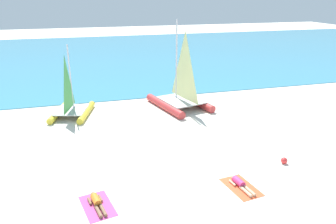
# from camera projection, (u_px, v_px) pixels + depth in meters

# --- Properties ---
(ground_plane) EXTENTS (120.00, 120.00, 0.00)m
(ground_plane) POSITION_uv_depth(u_px,v_px,m) (152.00, 107.00, 24.44)
(ground_plane) COLOR silver
(ocean_water) EXTENTS (120.00, 40.00, 0.05)m
(ocean_water) POSITION_uv_depth(u_px,v_px,m) (115.00, 55.00, 44.57)
(ocean_water) COLOR teal
(ocean_water) RESTS_ON ground
(sailboat_red) EXTENTS (4.14, 5.39, 6.25)m
(sailboat_red) POSITION_uv_depth(u_px,v_px,m) (181.00, 95.00, 24.16)
(sailboat_red) COLOR #CC3838
(sailboat_red) RESTS_ON ground
(sailboat_yellow) EXTENTS (3.25, 4.17, 4.79)m
(sailboat_yellow) POSITION_uv_depth(u_px,v_px,m) (71.00, 106.00, 22.55)
(sailboat_yellow) COLOR yellow
(sailboat_yellow) RESTS_ON ground
(towel_left) EXTENTS (1.46, 2.08, 0.01)m
(towel_left) POSITION_uv_depth(u_px,v_px,m) (98.00, 206.00, 13.18)
(towel_left) COLOR #D84C99
(towel_left) RESTS_ON ground
(sunbather_left) EXTENTS (0.71, 1.56, 0.30)m
(sunbather_left) POSITION_uv_depth(u_px,v_px,m) (97.00, 202.00, 13.19)
(sunbather_left) COLOR orange
(sunbather_left) RESTS_ON towel_left
(towel_right) EXTENTS (1.36, 2.04, 0.01)m
(towel_right) POSITION_uv_depth(u_px,v_px,m) (241.00, 187.00, 14.44)
(towel_right) COLOR #EA5933
(towel_right) RESTS_ON ground
(sunbather_right) EXTENTS (0.63, 1.57, 0.30)m
(sunbather_right) POSITION_uv_depth(u_px,v_px,m) (240.00, 184.00, 14.46)
(sunbather_right) COLOR #D83372
(sunbather_right) RESTS_ON towel_right
(beach_ball) EXTENTS (0.32, 0.32, 0.32)m
(beach_ball) POSITION_uv_depth(u_px,v_px,m) (284.00, 161.00, 16.39)
(beach_ball) COLOR red
(beach_ball) RESTS_ON ground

